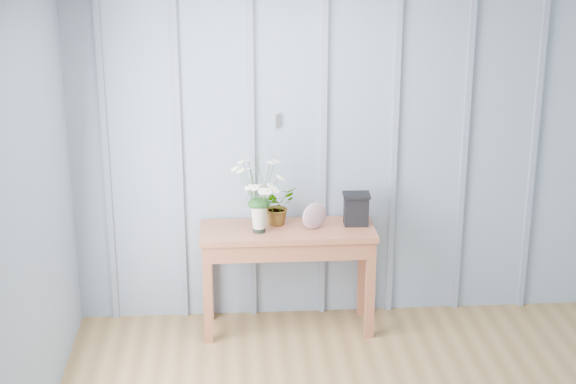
{
  "coord_description": "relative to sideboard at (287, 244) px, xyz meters",
  "views": [
    {
      "loc": [
        -0.91,
        -3.65,
        2.88
      ],
      "look_at": [
        -0.52,
        1.94,
        1.03
      ],
      "focal_mm": 55.0,
      "sensor_mm": 36.0,
      "label": 1
    }
  ],
  "objects": [
    {
      "name": "carved_box",
      "position": [
        0.48,
        0.04,
        0.23
      ],
      "size": [
        0.19,
        0.15,
        0.23
      ],
      "color": "black",
      "rests_on": "sideboard"
    },
    {
      "name": "daisy_vase",
      "position": [
        -0.2,
        -0.05,
        0.44
      ],
      "size": [
        0.37,
        0.28,
        0.53
      ],
      "color": "black",
      "rests_on": "sideboard"
    },
    {
      "name": "sideboard",
      "position": [
        0.0,
        0.0,
        0.0
      ],
      "size": [
        1.2,
        0.45,
        0.75
      ],
      "color": "brown",
      "rests_on": "ground"
    },
    {
      "name": "spider_plant",
      "position": [
        -0.06,
        0.1,
        0.25
      ],
      "size": [
        0.31,
        0.31,
        0.26
      ],
      "primitive_type": "imported",
      "rotation": [
        0.0,
        0.0,
        0.64
      ],
      "color": "#153E18",
      "rests_on": "sideboard"
    },
    {
      "name": "room_shell",
      "position": [
        0.52,
        -1.08,
        1.35
      ],
      "size": [
        4.0,
        4.5,
        2.5
      ],
      "color": "#899BB1",
      "rests_on": "ground"
    },
    {
      "name": "felt_disc_vessel",
      "position": [
        0.18,
        -0.02,
        0.21
      ],
      "size": [
        0.19,
        0.13,
        0.19
      ],
      "primitive_type": "ellipsoid",
      "rotation": [
        0.0,
        0.0,
        0.43
      ],
      "color": "#824363",
      "rests_on": "sideboard"
    }
  ]
}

